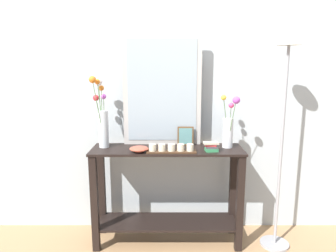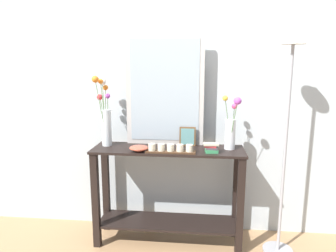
% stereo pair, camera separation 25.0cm
% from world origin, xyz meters
% --- Properties ---
extents(ground_plane, '(7.00, 6.00, 0.02)m').
position_xyz_m(ground_plane, '(0.00, 0.00, -0.01)').
color(ground_plane, '#A87F56').
extents(wall_back, '(6.40, 0.08, 2.70)m').
position_xyz_m(wall_back, '(0.00, 0.30, 1.35)').
color(wall_back, '#B2BCC1').
rests_on(wall_back, ground).
extents(console_table, '(1.25, 0.36, 0.83)m').
position_xyz_m(console_table, '(0.00, 0.00, 0.49)').
color(console_table, black).
rests_on(console_table, ground).
extents(mirror_leaning, '(0.66, 0.03, 0.93)m').
position_xyz_m(mirror_leaning, '(-0.04, 0.15, 1.30)').
color(mirror_leaning, '#B7B2AD').
rests_on(mirror_leaning, console_table).
extents(tall_vase_left, '(0.13, 0.21, 0.59)m').
position_xyz_m(tall_vase_left, '(-0.54, 0.05, 1.08)').
color(tall_vase_left, silver).
rests_on(tall_vase_left, console_table).
extents(vase_right, '(0.14, 0.23, 0.44)m').
position_xyz_m(vase_right, '(0.51, 0.03, 1.00)').
color(vase_right, silver).
rests_on(vase_right, console_table).
extents(candle_tray, '(0.39, 0.09, 0.07)m').
position_xyz_m(candle_tray, '(0.03, -0.12, 0.86)').
color(candle_tray, '#472D1C').
rests_on(candle_tray, console_table).
extents(picture_frame_small, '(0.14, 0.01, 0.16)m').
position_xyz_m(picture_frame_small, '(0.16, 0.11, 0.91)').
color(picture_frame_small, brown).
rests_on(picture_frame_small, console_table).
extents(decorative_bowl, '(0.15, 0.15, 0.05)m').
position_xyz_m(decorative_bowl, '(-0.22, -0.11, 0.86)').
color(decorative_bowl, '#B24C38').
rests_on(decorative_bowl, console_table).
extents(book_stack, '(0.12, 0.09, 0.08)m').
position_xyz_m(book_stack, '(0.35, -0.09, 0.87)').
color(book_stack, '#388E56').
rests_on(book_stack, console_table).
extents(floor_lamp, '(0.24, 0.24, 1.76)m').
position_xyz_m(floor_lamp, '(0.92, -0.07, 1.19)').
color(floor_lamp, '#9E9EA3').
rests_on(floor_lamp, ground).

